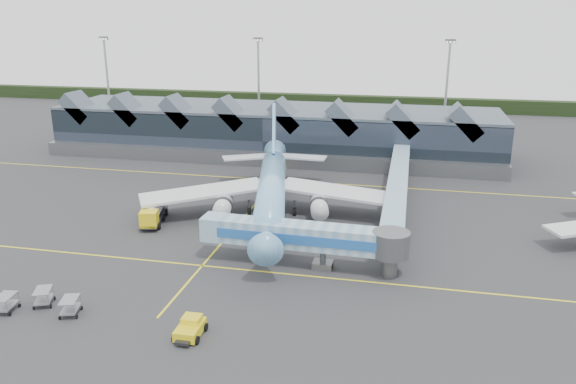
% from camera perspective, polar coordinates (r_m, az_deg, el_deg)
% --- Properties ---
extents(ground, '(260.00, 260.00, 0.00)m').
position_cam_1_polar(ground, '(72.83, -6.47, -4.85)').
color(ground, '#2B2A2D').
rests_on(ground, ground).
extents(taxi_stripes, '(120.00, 60.00, 0.01)m').
position_cam_1_polar(taxi_stripes, '(81.71, -4.23, -2.25)').
color(taxi_stripes, yellow).
rests_on(taxi_stripes, ground).
extents(tree_line_far, '(260.00, 4.00, 4.00)m').
position_cam_1_polar(tree_line_far, '(176.87, 5.12, 9.15)').
color(tree_line_far, black).
rests_on(tree_line_far, ground).
extents(terminal, '(90.00, 22.25, 12.52)m').
position_cam_1_polar(terminal, '(116.51, -1.43, 6.29)').
color(terminal, black).
rests_on(terminal, ground).
extents(light_masts, '(132.40, 42.56, 22.45)m').
position_cam_1_polar(light_masts, '(127.27, 11.93, 10.35)').
color(light_masts, '#9C9FA4').
rests_on(light_masts, ground).
extents(main_airliner, '(37.38, 43.65, 14.13)m').
position_cam_1_polar(main_airliner, '(80.03, -1.67, 0.49)').
color(main_airliner, '#659CCD').
rests_on(main_airliner, ground).
extents(jet_bridge, '(23.87, 4.22, 5.29)m').
position_cam_1_polar(jet_bridge, '(63.41, 2.68, -4.69)').
color(jet_bridge, '#6F9BBA').
rests_on(jet_bridge, ground).
extents(fuel_truck, '(4.32, 9.19, 3.07)m').
position_cam_1_polar(fuel_truck, '(80.29, -13.45, -1.77)').
color(fuel_truck, black).
rests_on(fuel_truck, ground).
extents(pushback_tug, '(2.44, 3.81, 1.66)m').
position_cam_1_polar(pushback_tug, '(52.57, -9.91, -13.47)').
color(pushback_tug, yellow).
rests_on(pushback_tug, ground).
extents(baggage_carts, '(8.41, 4.58, 1.65)m').
position_cam_1_polar(baggage_carts, '(60.76, -23.90, -10.13)').
color(baggage_carts, gray).
rests_on(baggage_carts, ground).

